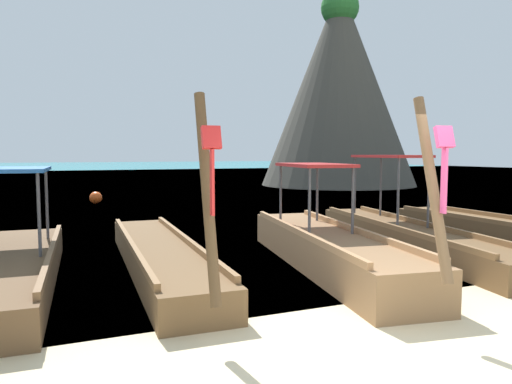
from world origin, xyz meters
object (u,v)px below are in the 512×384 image
longtail_boat_orange_ribbon (10,268)px  longtail_boat_violet_ribbon (408,234)px  mooring_buoy_near (96,198)px  longtail_boat_blue_ribbon (500,230)px  karst_rock (340,88)px  longtail_boat_pink_ribbon (328,247)px  longtail_boat_red_ribbon (160,256)px

longtail_boat_orange_ribbon → longtail_boat_violet_ribbon: bearing=-0.1°
longtail_boat_violet_ribbon → mooring_buoy_near: 13.44m
longtail_boat_blue_ribbon → karst_rock: 21.08m
longtail_boat_orange_ribbon → longtail_boat_violet_ribbon: 7.58m
longtail_boat_blue_ribbon → karst_rock: size_ratio=0.50×
longtail_boat_blue_ribbon → karst_rock: bearing=68.1°
longtail_boat_pink_ribbon → karst_rock: (12.74, 19.52, 5.96)m
longtail_boat_violet_ribbon → longtail_boat_blue_ribbon: bearing=0.4°
longtail_boat_violet_ribbon → longtail_boat_blue_ribbon: size_ratio=1.15×
karst_rock → longtail_boat_red_ribbon: bearing=-130.0°
longtail_boat_orange_ribbon → karst_rock: (17.86, 18.74, 6.02)m
longtail_boat_orange_ribbon → longtail_boat_blue_ribbon: size_ratio=0.94×
longtail_boat_violet_ribbon → karst_rock: size_ratio=0.58×
longtail_boat_red_ribbon → karst_rock: karst_rock is taller
mooring_buoy_near → karst_rock: bearing=22.4°
karst_rock → longtail_boat_blue_ribbon: bearing=-111.9°
longtail_boat_red_ribbon → longtail_boat_pink_ribbon: size_ratio=1.08×
longtail_boat_orange_ribbon → mooring_buoy_near: (2.06, 12.24, -0.06)m
longtail_boat_orange_ribbon → longtail_boat_red_ribbon: 2.32m
longtail_boat_orange_ribbon → longtail_boat_blue_ribbon: 10.34m
longtail_boat_violet_ribbon → karst_rock: 22.21m
longtail_boat_pink_ribbon → karst_rock: 24.06m
longtail_boat_orange_ribbon → longtail_boat_blue_ribbon: (10.34, 0.01, -0.06)m
longtail_boat_violet_ribbon → longtail_boat_blue_ribbon: (2.76, 0.02, -0.07)m
longtail_boat_red_ribbon → mooring_buoy_near: 12.05m
longtail_boat_orange_ribbon → longtail_boat_violet_ribbon: longtail_boat_violet_ribbon is taller
mooring_buoy_near → longtail_boat_red_ribbon: bearing=-88.8°
longtail_boat_orange_ribbon → longtail_boat_red_ribbon: bearing=4.6°
karst_rock → mooring_buoy_near: (-15.81, -6.50, -6.08)m
longtail_boat_pink_ribbon → mooring_buoy_near: longtail_boat_pink_ribbon is taller
longtail_boat_pink_ribbon → longtail_boat_violet_ribbon: bearing=17.4°
longtail_boat_red_ribbon → mooring_buoy_near: (-0.26, 12.05, 0.00)m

